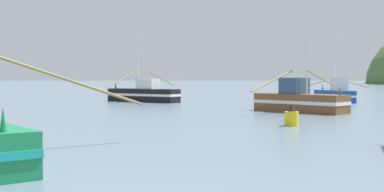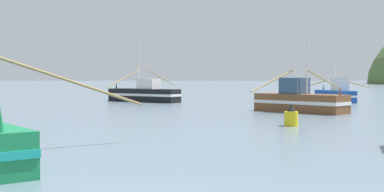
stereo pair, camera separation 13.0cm
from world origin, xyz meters
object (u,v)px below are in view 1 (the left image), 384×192
object	(u,v)px
fishing_boat_blue	(335,94)
channel_buoy	(292,117)
fishing_boat_brown	(299,101)
fishing_boat_black	(144,94)

from	to	relation	value
fishing_boat_blue	channel_buoy	world-z (taller)	fishing_boat_blue
channel_buoy	fishing_boat_brown	bearing A→B (deg)	75.36
fishing_boat_blue	channel_buoy	distance (m)	28.85
fishing_boat_blue	fishing_boat_brown	bearing A→B (deg)	142.61
fishing_boat_black	channel_buoy	xyz separation A→B (m)	(10.98, -27.80, -0.37)
fishing_boat_black	fishing_boat_blue	world-z (taller)	fishing_boat_blue
fishing_boat_brown	fishing_boat_blue	distance (m)	17.21
fishing_boat_brown	fishing_boat_blue	bearing A→B (deg)	110.27
fishing_boat_black	channel_buoy	bearing A→B (deg)	145.01
fishing_boat_blue	channel_buoy	size ratio (longest dim) A/B	6.18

